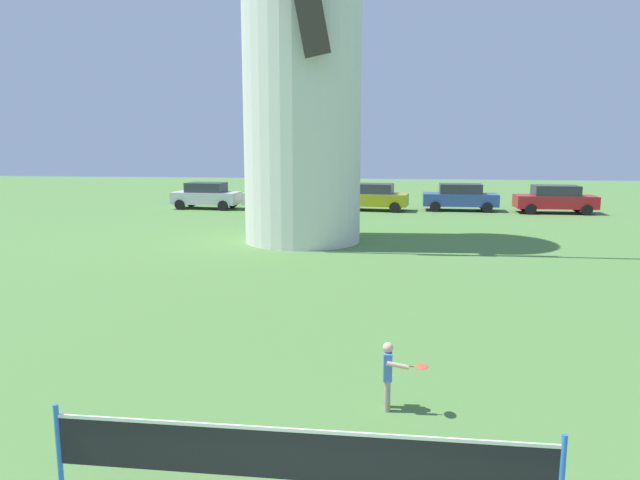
% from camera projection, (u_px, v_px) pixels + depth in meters
% --- Properties ---
extents(windmill, '(10.31, 5.33, 17.08)m').
position_uv_depth(windmill, '(302.00, 36.00, 22.30)').
color(windmill, silver).
rests_on(windmill, ground_plane).
extents(tennis_net, '(5.47, 0.06, 1.10)m').
position_uv_depth(tennis_net, '(297.00, 455.00, 6.19)').
color(tennis_net, blue).
rests_on(tennis_net, ground_plane).
extents(player_far, '(0.67, 0.42, 1.05)m').
position_uv_depth(player_far, '(390.00, 372.00, 8.67)').
color(player_far, '#9E937F').
rests_on(player_far, ground_plane).
extents(parked_car_silver, '(4.04, 2.09, 1.56)m').
position_uv_depth(parked_car_silver, '(206.00, 195.00, 34.84)').
color(parked_car_silver, silver).
rests_on(parked_car_silver, ground_plane).
extents(parked_car_cream, '(4.36, 2.04, 1.56)m').
position_uv_depth(parked_car_cream, '(281.00, 196.00, 34.49)').
color(parked_car_cream, silver).
rests_on(parked_car_cream, ground_plane).
extents(parked_car_mustard, '(4.12, 2.25, 1.56)m').
position_uv_depth(parked_car_mustard, '(373.00, 197.00, 33.94)').
color(parked_car_mustard, '#999919').
rests_on(parked_car_mustard, ground_plane).
extents(parked_car_blue, '(4.28, 1.97, 1.56)m').
position_uv_depth(parked_car_blue, '(460.00, 197.00, 33.85)').
color(parked_car_blue, '#334C99').
rests_on(parked_car_blue, ground_plane).
extents(parked_car_red, '(4.33, 1.90, 1.56)m').
position_uv_depth(parked_car_red, '(555.00, 199.00, 32.64)').
color(parked_car_red, red).
rests_on(parked_car_red, ground_plane).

